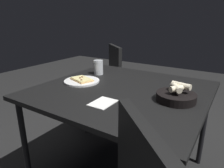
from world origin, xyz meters
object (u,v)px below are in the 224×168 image
bread_basket (176,96)px  chair_near (106,81)px  dining_table (122,95)px  pizza_plate (82,81)px  beer_glass (98,68)px

bread_basket → chair_near: (0.69, 0.99, -0.26)m
dining_table → pizza_plate: (-0.04, 0.34, 0.07)m
pizza_plate → bread_basket: (0.02, -0.73, 0.02)m
dining_table → bread_basket: bearing=-93.1°
bread_basket → beer_glass: 0.79m
dining_table → bread_basket: 0.40m
beer_glass → chair_near: size_ratio=0.13×
dining_table → beer_glass: (0.21, 0.37, 0.11)m
dining_table → chair_near: chair_near is taller
dining_table → bread_basket: bread_basket is taller
bread_basket → chair_near: size_ratio=0.25×
beer_glass → chair_near: (0.45, 0.24, -0.28)m
dining_table → pizza_plate: size_ratio=4.17×
bread_basket → chair_near: bearing=55.3°
bread_basket → beer_glass: bearing=72.7°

